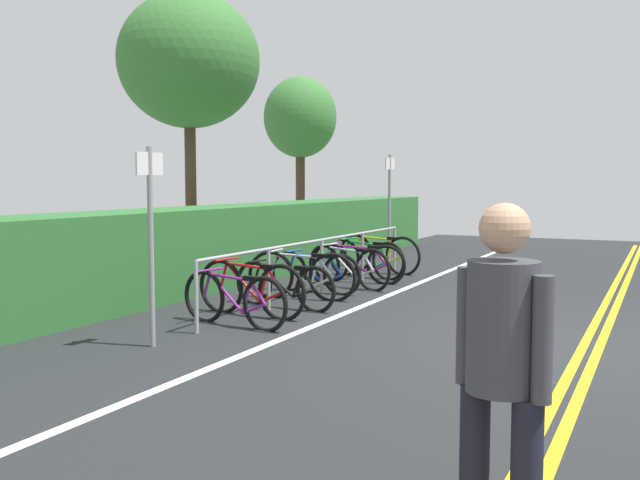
% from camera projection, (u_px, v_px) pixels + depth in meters
% --- Properties ---
extents(ground_plane, '(29.58, 12.41, 0.05)m').
position_uv_depth(ground_plane, '(592.00, 347.00, 7.70)').
color(ground_plane, '#232628').
extents(centre_line_yellow_inner, '(26.63, 0.10, 0.00)m').
position_uv_depth(centre_line_yellow_inner, '(600.00, 345.00, 7.66)').
color(centre_line_yellow_inner, gold).
rests_on(centre_line_yellow_inner, ground_plane).
extents(centre_line_yellow_outer, '(26.63, 0.10, 0.00)m').
position_uv_depth(centre_line_yellow_outer, '(584.00, 344.00, 7.73)').
color(centre_line_yellow_outer, gold).
rests_on(centre_line_yellow_outer, ground_plane).
extents(bike_lane_stripe_white, '(26.63, 0.12, 0.00)m').
position_uv_depth(bike_lane_stripe_white, '(329.00, 320.00, 9.09)').
color(bike_lane_stripe_white, white).
rests_on(bike_lane_stripe_white, ground_plane).
extents(bike_rack, '(6.71, 0.05, 0.87)m').
position_uv_depth(bike_rack, '(322.00, 252.00, 11.20)').
color(bike_rack, '#9EA0A5').
rests_on(bike_rack, ground_plane).
extents(bicycle_0, '(0.46, 1.67, 0.71)m').
position_uv_depth(bicycle_0, '(234.00, 299.00, 8.70)').
color(bicycle_0, black).
rests_on(bicycle_0, ground_plane).
extents(bicycle_1, '(0.46, 1.75, 0.77)m').
position_uv_depth(bicycle_1, '(251.00, 289.00, 9.35)').
color(bicycle_1, black).
rests_on(bicycle_1, ground_plane).
extents(bicycle_2, '(0.46, 1.74, 0.68)m').
position_uv_depth(bicycle_2, '(284.00, 285.00, 9.95)').
color(bicycle_2, black).
rests_on(bicycle_2, ground_plane).
extents(bicycle_3, '(0.46, 1.73, 0.77)m').
position_uv_depth(bicycle_3, '(301.00, 275.00, 10.66)').
color(bicycle_3, black).
rests_on(bicycle_3, ground_plane).
extents(bicycle_4, '(0.46, 1.63, 0.69)m').
position_uv_depth(bicycle_4, '(315.00, 272.00, 11.31)').
color(bicycle_4, black).
rests_on(bicycle_4, ground_plane).
extents(bicycle_5, '(0.65, 1.74, 0.74)m').
position_uv_depth(bicycle_5, '(348.00, 267.00, 11.87)').
color(bicycle_5, black).
rests_on(bicycle_5, ground_plane).
extents(bicycle_6, '(0.46, 1.75, 0.73)m').
position_uv_depth(bicycle_6, '(358.00, 263.00, 12.41)').
color(bicycle_6, black).
rests_on(bicycle_6, ground_plane).
extents(bicycle_7, '(0.58, 1.70, 0.74)m').
position_uv_depth(bicycle_7, '(366.00, 259.00, 13.12)').
color(bicycle_7, black).
rests_on(bicycle_7, ground_plane).
extents(bicycle_8, '(0.49, 1.81, 0.78)m').
position_uv_depth(bicycle_8, '(379.00, 254.00, 13.79)').
color(bicycle_8, black).
rests_on(bicycle_8, ground_plane).
extents(pedestrian, '(0.32, 0.46, 1.68)m').
position_uv_depth(pedestrian, '(502.00, 362.00, 3.16)').
color(pedestrian, '#1E1E2D').
rests_on(pedestrian, ground_plane).
extents(sign_post_near, '(0.36, 0.08, 2.14)m').
position_uv_depth(sign_post_near, '(151.00, 227.00, 7.52)').
color(sign_post_near, gray).
rests_on(sign_post_near, ground_plane).
extents(sign_post_far, '(0.36, 0.08, 2.32)m').
position_uv_depth(sign_post_far, '(389.00, 200.00, 14.66)').
color(sign_post_far, gray).
rests_on(sign_post_far, ground_plane).
extents(hedge_backdrop, '(15.66, 1.28, 1.34)m').
position_uv_depth(hedge_backdrop, '(256.00, 239.00, 13.48)').
color(hedge_backdrop, '#2D6B30').
rests_on(hedge_backdrop, ground_plane).
extents(tree_mid, '(2.70, 2.70, 5.34)m').
position_uv_depth(tree_mid, '(189.00, 62.00, 13.48)').
color(tree_mid, '#473323').
rests_on(tree_mid, ground_plane).
extents(tree_far_right, '(2.00, 2.00, 4.63)m').
position_uv_depth(tree_far_right, '(300.00, 119.00, 19.45)').
color(tree_far_right, '#473323').
rests_on(tree_far_right, ground_plane).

